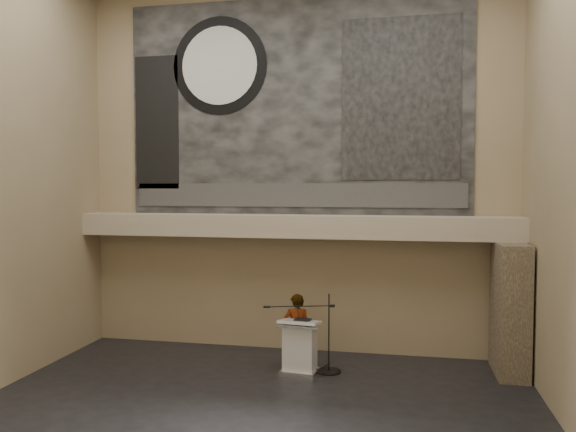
# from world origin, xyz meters

# --- Properties ---
(floor) EXTENTS (10.00, 10.00, 0.00)m
(floor) POSITION_xyz_m (0.00, 0.00, 0.00)
(floor) COLOR black
(floor) RESTS_ON ground
(wall_back) EXTENTS (10.00, 0.02, 8.50)m
(wall_back) POSITION_xyz_m (0.00, 4.00, 4.25)
(wall_back) COLOR #887756
(wall_back) RESTS_ON floor
(wall_front) EXTENTS (10.00, 0.02, 8.50)m
(wall_front) POSITION_xyz_m (0.00, -4.00, 4.25)
(wall_front) COLOR #887756
(wall_front) RESTS_ON floor
(soffit) EXTENTS (10.00, 0.80, 0.50)m
(soffit) POSITION_xyz_m (0.00, 3.60, 2.95)
(soffit) COLOR tan
(soffit) RESTS_ON wall_back
(sprinkler_left) EXTENTS (0.04, 0.04, 0.06)m
(sprinkler_left) POSITION_xyz_m (-1.60, 3.55, 2.67)
(sprinkler_left) COLOR #B2893D
(sprinkler_left) RESTS_ON soffit
(sprinkler_right) EXTENTS (0.04, 0.04, 0.06)m
(sprinkler_right) POSITION_xyz_m (1.90, 3.55, 2.67)
(sprinkler_right) COLOR #B2893D
(sprinkler_right) RESTS_ON soffit
(banner) EXTENTS (8.00, 0.05, 5.00)m
(banner) POSITION_xyz_m (0.00, 3.97, 5.70)
(banner) COLOR black
(banner) RESTS_ON wall_back
(banner_text_strip) EXTENTS (7.76, 0.02, 0.55)m
(banner_text_strip) POSITION_xyz_m (0.00, 3.93, 3.65)
(banner_text_strip) COLOR #303030
(banner_text_strip) RESTS_ON banner
(banner_clock_rim) EXTENTS (2.30, 0.02, 2.30)m
(banner_clock_rim) POSITION_xyz_m (-1.80, 3.93, 6.70)
(banner_clock_rim) COLOR black
(banner_clock_rim) RESTS_ON banner
(banner_clock_face) EXTENTS (1.84, 0.02, 1.84)m
(banner_clock_face) POSITION_xyz_m (-1.80, 3.91, 6.70)
(banner_clock_face) COLOR silver
(banner_clock_face) RESTS_ON banner
(banner_building_print) EXTENTS (2.60, 0.02, 3.60)m
(banner_building_print) POSITION_xyz_m (2.40, 3.93, 5.80)
(banner_building_print) COLOR black
(banner_building_print) RESTS_ON banner
(banner_brick_print) EXTENTS (1.10, 0.02, 3.20)m
(banner_brick_print) POSITION_xyz_m (-3.40, 3.93, 5.40)
(banner_brick_print) COLOR black
(banner_brick_print) RESTS_ON banner
(stone_pier) EXTENTS (0.60, 1.40, 2.70)m
(stone_pier) POSITION_xyz_m (4.65, 3.15, 1.35)
(stone_pier) COLOR #473A2B
(stone_pier) RESTS_ON floor
(lectern) EXTENTS (0.87, 0.66, 1.14)m
(lectern) POSITION_xyz_m (0.43, 2.33, 0.55)
(lectern) COLOR silver
(lectern) RESTS_ON floor
(binder) EXTENTS (0.36, 0.32, 0.04)m
(binder) POSITION_xyz_m (0.48, 2.31, 1.12)
(binder) COLOR black
(binder) RESTS_ON lectern
(papers) EXTENTS (0.25, 0.30, 0.00)m
(papers) POSITION_xyz_m (0.36, 2.32, 1.10)
(papers) COLOR white
(papers) RESTS_ON lectern
(speaker_person) EXTENTS (0.64, 0.49, 1.57)m
(speaker_person) POSITION_xyz_m (0.29, 2.72, 0.79)
(speaker_person) COLOR silver
(speaker_person) RESTS_ON floor
(mic_stand) EXTENTS (1.57, 0.63, 1.64)m
(mic_stand) POSITION_xyz_m (0.95, 2.51, 0.25)
(mic_stand) COLOR black
(mic_stand) RESTS_ON floor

